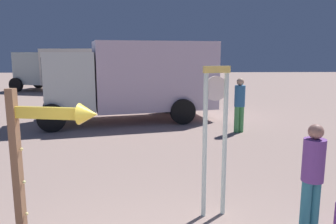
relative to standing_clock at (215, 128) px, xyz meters
name	(u,v)px	position (x,y,z in m)	size (l,w,h in m)	color
standing_clock	(215,128)	(0.00, 0.00, 0.00)	(0.41, 0.16, 2.33)	white
arrow_sign	(45,145)	(-2.21, -0.98, 0.04)	(1.13, 0.38, 2.10)	#885F44
person_near_clock	(313,173)	(1.28, -0.54, -0.52)	(0.30, 0.30, 1.57)	teal
person_distant	(240,102)	(1.74, 5.43, -0.43)	(0.33, 0.33, 1.73)	#4A9E56
box_truck_near	(135,77)	(-1.68, 7.52, 0.21)	(6.68, 3.84, 2.91)	silver
box_truck_far	(67,67)	(-6.72, 17.30, 0.15)	(7.02, 4.17, 2.75)	silver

